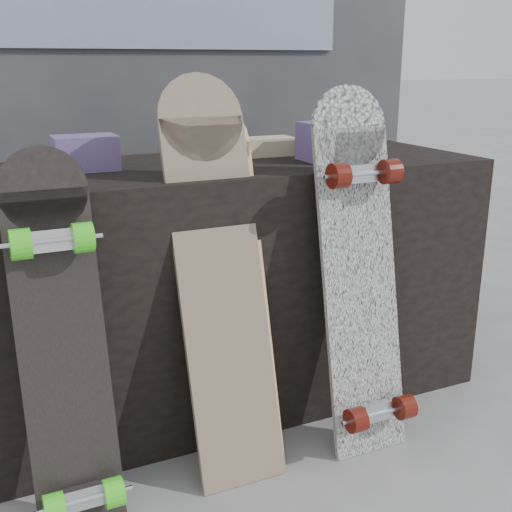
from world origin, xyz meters
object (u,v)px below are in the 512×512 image
vendor_table (232,282)px  longboard_celtic (219,267)px  longboard_cascadia (361,268)px  longboard_geisha (226,280)px  skateboard_dark (63,343)px

vendor_table → longboard_celtic: (-0.17, -0.32, 0.17)m
vendor_table → longboard_cascadia: bearing=-60.6°
longboard_geisha → longboard_cascadia: size_ratio=0.96×
longboard_cascadia → skateboard_dark: (-0.84, -0.01, -0.07)m
vendor_table → longboard_cascadia: longboard_cascadia is taller
longboard_celtic → skateboard_dark: (-0.43, -0.10, -0.10)m
vendor_table → skateboard_dark: skateboard_dark is taller
longboard_geisha → longboard_celtic: longboard_celtic is taller
longboard_geisha → longboard_cascadia: longboard_cascadia is taller
longboard_geisha → skateboard_dark: size_ratio=1.09×
vendor_table → longboard_cascadia: (0.23, -0.41, 0.14)m
skateboard_dark → longboard_celtic: bearing=13.0°
vendor_table → longboard_celtic: size_ratio=1.48×
longboard_geisha → longboard_celtic: (-0.02, -0.00, 0.04)m
longboard_celtic → longboard_cascadia: size_ratio=1.03×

